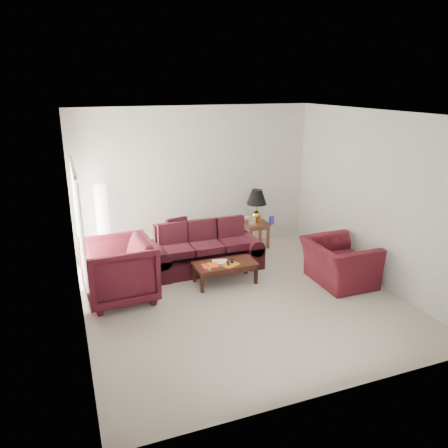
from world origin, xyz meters
name	(u,v)px	position (x,y,z in m)	size (l,w,h in m)	color
floor	(242,299)	(0.00, 0.00, 0.00)	(5.00, 5.00, 0.00)	beige
blinds	(79,230)	(-2.42, 1.30, 1.08)	(0.10, 2.00, 2.16)	silver
sofa	(205,248)	(-0.18, 1.39, 0.43)	(2.12, 0.92, 0.87)	black
throw_pillow	(178,228)	(-0.57, 1.92, 0.70)	(0.42, 0.12, 0.42)	black
end_table	(255,234)	(1.22, 2.15, 0.27)	(0.50, 0.50, 0.55)	#50381B
table_lamp	(257,206)	(1.26, 2.21, 0.90)	(0.43, 0.43, 0.71)	gold
clock	(252,221)	(1.09, 2.05, 0.62)	(0.14, 0.05, 0.14)	silver
blue_canister	(272,220)	(1.49, 1.94, 0.63)	(0.10, 0.10, 0.16)	#1A1694
picture_frame	(246,217)	(1.07, 2.35, 0.63)	(0.14, 0.02, 0.17)	silver
floor_lamp	(103,226)	(-1.95, 2.20, 0.82)	(0.27, 0.27, 1.64)	white
armchair_left	(118,271)	(-1.89, 0.71, 0.51)	(1.09, 1.12, 1.02)	#3D0E17
armchair_right	(339,262)	(1.86, -0.01, 0.38)	(1.18, 1.03, 0.77)	#410F16
coffee_table	(225,273)	(-0.04, 0.68, 0.19)	(1.10, 0.55, 0.38)	black
magazine_red	(210,266)	(-0.34, 0.64, 0.39)	(0.28, 0.21, 0.02)	red
magazine_white	(220,262)	(-0.11, 0.74, 0.39)	(0.27, 0.20, 0.02)	white
magazine_orange	(230,265)	(0.01, 0.56, 0.39)	(0.29, 0.22, 0.02)	#BD5A16
remote_a	(228,263)	(-0.02, 0.59, 0.41)	(0.04, 0.15, 0.02)	black
remote_b	(232,261)	(0.08, 0.66, 0.41)	(0.05, 0.19, 0.02)	black
yellow_glass	(209,266)	(-0.40, 0.50, 0.44)	(0.07, 0.07, 0.12)	gold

